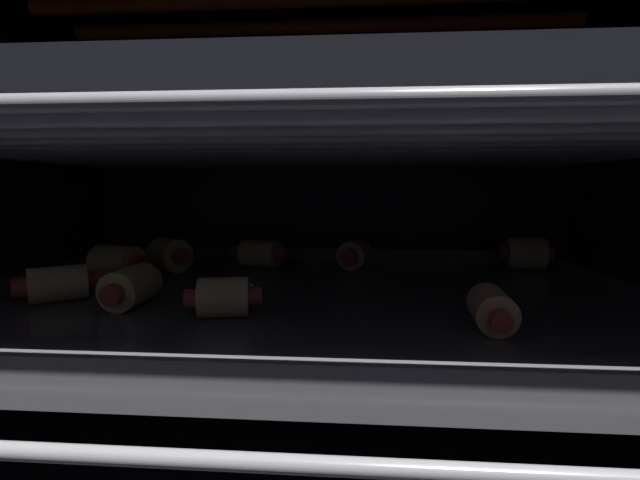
% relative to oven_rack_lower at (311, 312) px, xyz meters
% --- Properties ---
extents(ground_plane, '(0.60, 0.46, 0.01)m').
position_rel_oven_rack_lower_xyz_m(ground_plane, '(0.00, 0.00, -0.10)').
color(ground_plane, black).
extents(oven_wall_back, '(0.60, 0.01, 0.36)m').
position_rel_oven_rack_lower_xyz_m(oven_wall_back, '(0.00, 0.23, 0.09)').
color(oven_wall_back, black).
rests_on(oven_wall_back, ground_plane).
extents(oven_rack_lower, '(0.55, 0.43, 0.01)m').
position_rel_oven_rack_lower_xyz_m(oven_rack_lower, '(0.00, 0.00, 0.00)').
color(oven_rack_lower, slate).
extents(baking_tray_lower, '(0.48, 0.34, 0.02)m').
position_rel_oven_rack_lower_xyz_m(baking_tray_lower, '(0.00, 0.00, 0.01)').
color(baking_tray_lower, '#4C4C51').
rests_on(baking_tray_lower, oven_rack_lower).
extents(pig_in_blanket_lower_0, '(0.05, 0.05, 0.03)m').
position_rel_oven_rack_lower_xyz_m(pig_in_blanket_lower_0, '(-0.15, 0.09, 0.03)').
color(pig_in_blanket_lower_0, '#D7BE6D').
rests_on(pig_in_blanket_lower_0, baking_tray_lower).
extents(pig_in_blanket_lower_1, '(0.05, 0.04, 0.03)m').
position_rel_oven_rack_lower_xyz_m(pig_in_blanket_lower_1, '(0.21, 0.13, 0.03)').
color(pig_in_blanket_lower_1, '#E7C579').
rests_on(pig_in_blanket_lower_1, baking_tray_lower).
extents(pig_in_blanket_lower_2, '(0.03, 0.06, 0.03)m').
position_rel_oven_rack_lower_xyz_m(pig_in_blanket_lower_2, '(-0.12, -0.04, 0.03)').
color(pig_in_blanket_lower_2, '#D5C56E').
rests_on(pig_in_blanket_lower_2, baking_tray_lower).
extents(pig_in_blanket_lower_3, '(0.06, 0.04, 0.03)m').
position_rel_oven_rack_lower_xyz_m(pig_in_blanket_lower_3, '(-0.18, 0.04, 0.03)').
color(pig_in_blanket_lower_3, '#E8C176').
rests_on(pig_in_blanket_lower_3, baking_tray_lower).
extents(pig_in_blanket_lower_4, '(0.05, 0.05, 0.03)m').
position_rel_oven_rack_lower_xyz_m(pig_in_blanket_lower_4, '(-0.18, -0.03, 0.03)').
color(pig_in_blanket_lower_4, '#E3C17C').
rests_on(pig_in_blanket_lower_4, baking_tray_lower).
extents(pig_in_blanket_lower_5, '(0.03, 0.06, 0.02)m').
position_rel_oven_rack_lower_xyz_m(pig_in_blanket_lower_5, '(0.11, -0.07, 0.03)').
color(pig_in_blanket_lower_5, '#EAB076').
rests_on(pig_in_blanket_lower_5, baking_tray_lower).
extents(pig_in_blanket_lower_6, '(0.05, 0.03, 0.03)m').
position_rel_oven_rack_lower_xyz_m(pig_in_blanket_lower_6, '(-0.05, -0.06, 0.03)').
color(pig_in_blanket_lower_6, '#D8B472').
rests_on(pig_in_blanket_lower_6, baking_tray_lower).
extents(pig_in_blanket_lower_7, '(0.04, 0.06, 0.03)m').
position_rel_oven_rack_lower_xyz_m(pig_in_blanket_lower_7, '(0.03, 0.12, 0.03)').
color(pig_in_blanket_lower_7, '#D5B37F').
rests_on(pig_in_blanket_lower_7, baking_tray_lower).
extents(pig_in_blanket_lower_8, '(0.06, 0.04, 0.03)m').
position_rel_oven_rack_lower_xyz_m(pig_in_blanket_lower_8, '(-0.07, 0.12, 0.03)').
color(pig_in_blanket_lower_8, '#E6C475').
rests_on(pig_in_blanket_lower_8, baking_tray_lower).
extents(oven_rack_upper, '(0.55, 0.43, 0.01)m').
position_rel_oven_rack_lower_xyz_m(oven_rack_upper, '(0.00, 0.00, 0.12)').
color(oven_rack_upper, slate).
extents(baking_tray_upper, '(0.48, 0.34, 0.02)m').
position_rel_oven_rack_lower_xyz_m(baking_tray_upper, '(0.00, 0.00, 0.13)').
color(baking_tray_upper, silver).
rests_on(baking_tray_upper, oven_rack_upper).
extents(pig_in_blanket_upper_0, '(0.04, 0.06, 0.03)m').
position_rel_oven_rack_lower_xyz_m(pig_in_blanket_upper_0, '(0.10, -0.09, 0.15)').
color(pig_in_blanket_upper_0, '#D5C982').
rests_on(pig_in_blanket_upper_0, baking_tray_upper).
extents(pig_in_blanket_upper_1, '(0.04, 0.05, 0.03)m').
position_rel_oven_rack_lower_xyz_m(pig_in_blanket_upper_1, '(-0.09, -0.07, 0.15)').
color(pig_in_blanket_upper_1, '#D7B181').
rests_on(pig_in_blanket_upper_1, baking_tray_upper).
extents(pig_in_blanket_upper_2, '(0.05, 0.04, 0.03)m').
position_rel_oven_rack_lower_xyz_m(pig_in_blanket_upper_2, '(-0.10, 0.09, 0.15)').
color(pig_in_blanket_upper_2, '#E7B980').
rests_on(pig_in_blanket_upper_2, baking_tray_upper).
extents(pig_in_blanket_upper_3, '(0.06, 0.04, 0.03)m').
position_rel_oven_rack_lower_xyz_m(pig_in_blanket_upper_3, '(0.15, 0.06, 0.15)').
color(pig_in_blanket_upper_3, '#E7B27D').
rests_on(pig_in_blanket_upper_3, baking_tray_upper).
extents(pig_in_blanket_upper_4, '(0.06, 0.03, 0.03)m').
position_rel_oven_rack_lower_xyz_m(pig_in_blanket_upper_4, '(-0.04, -0.01, 0.15)').
color(pig_in_blanket_upper_4, '#DAB185').
rests_on(pig_in_blanket_upper_4, baking_tray_upper).
extents(pig_in_blanket_upper_5, '(0.05, 0.06, 0.03)m').
position_rel_oven_rack_lower_xyz_m(pig_in_blanket_upper_5, '(-0.17, 0.01, 0.15)').
color(pig_in_blanket_upper_5, '#D5C67A').
rests_on(pig_in_blanket_upper_5, baking_tray_upper).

